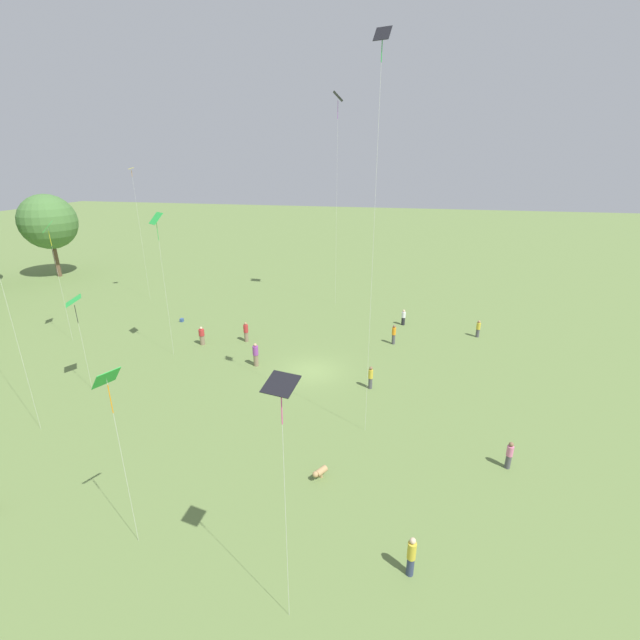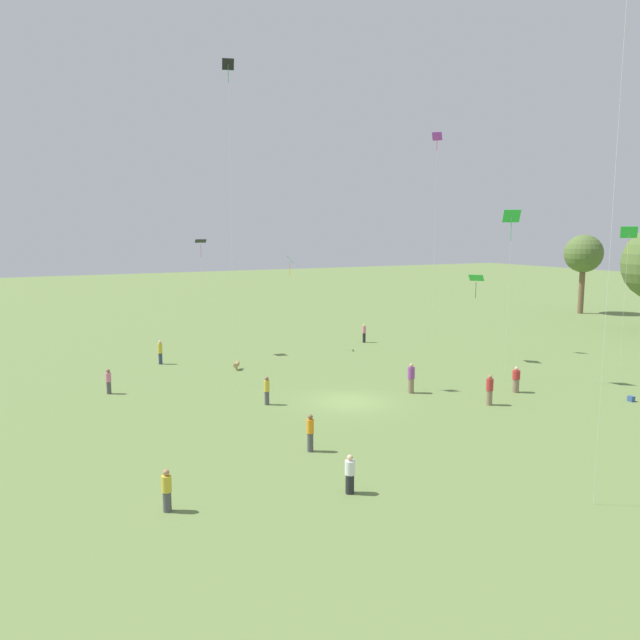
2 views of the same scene
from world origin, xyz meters
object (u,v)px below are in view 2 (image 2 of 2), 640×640
person_8 (350,474)px  person_0 (364,333)px  person_4 (167,490)px  kite_8 (290,262)px  dog_0 (237,365)px  kite_4 (201,245)px  person_3 (310,433)px  person_2 (490,390)px  kite_1 (437,152)px  kite_2 (229,95)px  person_5 (411,378)px  kite_3 (476,280)px  person_1 (516,380)px  picnic_bag_0 (631,399)px  person_7 (109,381)px  kite_5 (629,236)px  kite_0 (511,221)px  person_6 (160,352)px  person_9 (267,390)px

person_8 → person_0: bearing=158.1°
person_4 → kite_8: kite_8 is taller
person_4 → dog_0: 23.42m
kite_4 → person_3: bearing=140.7°
person_2 → person_4: (5.40, -20.22, -0.10)m
kite_1 → kite_2: 19.60m
person_3 → person_5: person_5 is taller
kite_3 → dog_0: kite_3 is taller
person_1 → person_5: size_ratio=0.87×
kite_2 → kite_3: 22.91m
picnic_bag_0 → kite_8: bearing=-154.8°
person_2 → person_7: 23.37m
person_8 → dog_0: (-22.76, 3.44, -0.39)m
person_1 → kite_5: kite_5 is taller
person_4 → kite_8: bearing=-175.9°
kite_0 → person_7: bearing=59.8°
kite_0 → person_8: bearing=110.7°
person_0 → person_6: person_6 is taller
person_3 → picnic_bag_0: (1.12, 20.95, -0.74)m
person_0 → dog_0: 15.19m
person_5 → person_4: bearing=-21.0°
person_1 → person_4: (6.86, -23.73, -0.00)m
person_2 → person_5: size_ratio=0.95×
person_6 → person_7: size_ratio=1.16×
kite_4 → kite_8: kite_4 is taller
kite_0 → person_6: bearing=40.1°
person_7 → picnic_bag_0: (16.14, 27.67, -0.64)m
dog_0 → kite_3: bearing=14.1°
kite_0 → kite_8: size_ratio=1.41×
person_5 → person_2: bearing=70.1°
person_1 → person_5: (-2.90, -6.02, 0.14)m
person_2 → dog_0: (-15.69, -10.06, -0.52)m
kite_0 → person_9: bearing=72.6°
person_7 → kite_1: kite_1 is taller
person_3 → dog_0: 18.09m
kite_8 → picnic_bag_0: bearing=-87.4°
kite_4 → person_8: bearing=140.2°
person_6 → person_7: bearing=122.2°
person_7 → picnic_bag_0: bearing=-84.0°
kite_0 → picnic_bag_0: bearing=-165.7°
kite_5 → picnic_bag_0: (6.32, -7.23, -9.62)m
person_6 → picnic_bag_0: size_ratio=5.18×
person_0 → person_8: 33.21m
person_4 → picnic_bag_0: bearing=131.0°
person_1 → person_9: size_ratio=0.98×
dog_0 → picnic_bag_0: size_ratio=2.45×
kite_0 → kite_1: 12.80m
kite_2 → kite_8: kite_2 is taller
kite_4 → person_9: bearing=142.1°
kite_3 → kite_8: 15.41m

